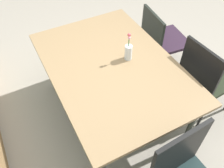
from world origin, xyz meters
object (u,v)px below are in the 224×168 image
chair_near_right (161,38)px  flower_vase (128,51)px  dining_table (112,69)px  chair_near_left (205,75)px

chair_near_right → flower_vase: 0.89m
dining_table → chair_near_left: chair_near_left is taller
chair_near_left → chair_near_right: chair_near_left is taller
chair_near_right → chair_near_left: bearing=5.5°
chair_near_right → dining_table: bearing=-60.6°
chair_near_right → flower_vase: (-0.38, 0.73, 0.35)m
dining_table → chair_near_right: bearing=-66.7°
flower_vase → chair_near_right: bearing=-62.2°
chair_near_left → flower_vase: flower_vase is taller
dining_table → flower_vase: (0.01, -0.18, 0.15)m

